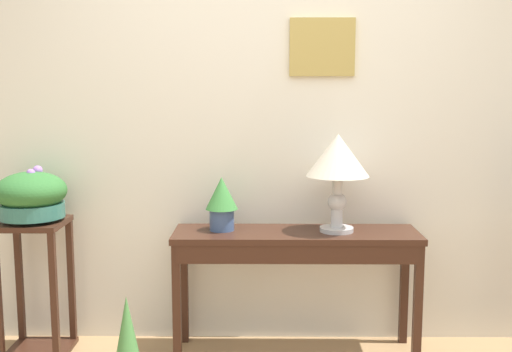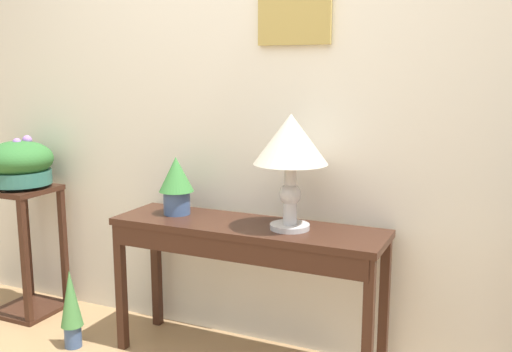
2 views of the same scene
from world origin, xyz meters
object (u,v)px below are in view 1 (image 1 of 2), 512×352
object	(u,v)px
pedestal_stand_left	(36,288)
potted_plant_floor	(127,332)
planter_bowl_wide_left	(31,196)
potted_plant_on_console	(222,201)
console_table	(296,250)
table_lamp	(338,161)

from	to	relation	value
pedestal_stand_left	potted_plant_floor	xyz separation A→B (m)	(0.57, -0.25, -0.15)
pedestal_stand_left	planter_bowl_wide_left	world-z (taller)	planter_bowl_wide_left
potted_plant_on_console	pedestal_stand_left	size ratio (longest dim) A/B	0.39
console_table	table_lamp	xyz separation A→B (m)	(0.23, 0.02, 0.50)
table_lamp	potted_plant_on_console	size ratio (longest dim) A/B	1.80
table_lamp	potted_plant_floor	size ratio (longest dim) A/B	1.26
potted_plant_floor	pedestal_stand_left	bearing A→B (deg)	156.18
pedestal_stand_left	potted_plant_floor	size ratio (longest dim) A/B	1.80
potted_plant_on_console	pedestal_stand_left	distance (m)	1.17
potted_plant_floor	planter_bowl_wide_left	bearing A→B (deg)	156.17
planter_bowl_wide_left	potted_plant_floor	xyz separation A→B (m)	(0.57, -0.25, -0.69)
pedestal_stand_left	planter_bowl_wide_left	distance (m)	0.54
potted_plant_on_console	pedestal_stand_left	bearing A→B (deg)	-177.82
table_lamp	potted_plant_floor	distance (m)	1.46
planter_bowl_wide_left	table_lamp	bearing A→B (deg)	0.46
console_table	potted_plant_floor	xyz separation A→B (m)	(-0.91, -0.24, -0.39)
console_table	potted_plant_on_console	xyz separation A→B (m)	(-0.42, 0.05, 0.27)
potted_plant_on_console	planter_bowl_wide_left	xyz separation A→B (m)	(-1.06, -0.04, 0.03)
table_lamp	planter_bowl_wide_left	distance (m)	1.71
table_lamp	potted_plant_on_console	bearing A→B (deg)	177.64
console_table	potted_plant_floor	bearing A→B (deg)	-165.19
console_table	planter_bowl_wide_left	world-z (taller)	planter_bowl_wide_left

